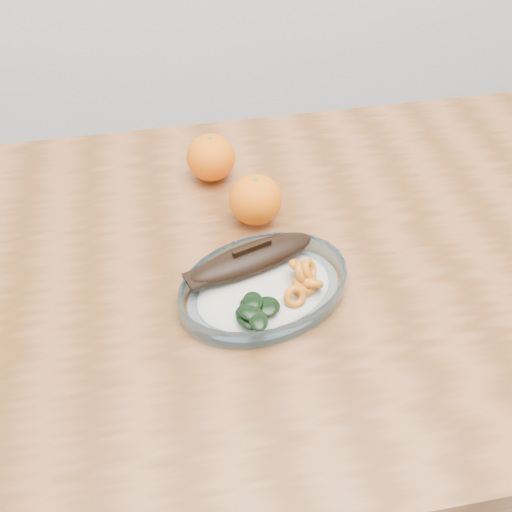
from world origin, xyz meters
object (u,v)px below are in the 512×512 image
dining_table (301,304)px  orange_right (255,200)px  plated_meal (264,285)px  orange_left (211,158)px

dining_table → orange_right: (-0.05, 0.10, 0.14)m
orange_right → dining_table: bearing=-62.2°
dining_table → orange_right: 0.18m
plated_meal → orange_right: (0.02, 0.16, 0.02)m
orange_left → orange_right: 0.14m
plated_meal → orange_right: bearing=66.0°
plated_meal → dining_table: bearing=20.9°
orange_left → orange_right: size_ratio=1.00×
dining_table → orange_left: (-0.11, 0.23, 0.14)m
orange_left → dining_table: bearing=-64.8°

